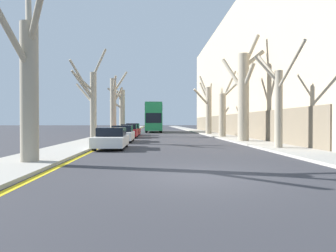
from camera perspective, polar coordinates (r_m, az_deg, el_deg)
ground_plane at (r=9.02m, az=5.79°, el=-9.39°), size 300.00×300.00×0.00m
sidewalk_left at (r=59.00m, az=-7.56°, el=-0.76°), size 2.73×120.00×0.12m
sidewalk_right at (r=59.28m, az=4.56°, el=-0.75°), size 2.73×120.00×0.12m
building_facade_right at (r=40.60m, az=17.54°, el=8.92°), size 10.08×47.15×14.82m
kerb_line_stripe at (r=58.90m, az=-6.06°, el=-0.82°), size 0.24×120.00×0.01m
street_tree_left_0 at (r=12.35m, az=-24.96°, el=7.48°), size 1.98×3.25×6.92m
street_tree_left_1 at (r=23.10m, az=-14.32°, el=4.45°), size 2.65×3.02×7.06m
street_tree_left_2 at (r=34.37m, az=-10.29°, el=4.00°), size 1.86×2.79×7.56m
street_tree_left_3 at (r=44.65m, az=-8.85°, el=3.07°), size 2.73×2.05×6.77m
street_tree_right_0 at (r=18.39m, az=20.26°, el=4.24°), size 1.60×5.21×5.85m
street_tree_right_1 at (r=24.50m, az=14.19°, el=6.12°), size 3.02×3.61×8.57m
street_tree_right_2 at (r=31.33m, az=10.44°, el=2.75°), size 2.14×2.85×7.05m
street_tree_right_3 at (r=38.73m, az=7.59°, el=3.66°), size 3.00×3.61×7.72m
double_decker_bus at (r=48.09m, az=-2.76°, el=1.90°), size 2.57×10.51×4.55m
parked_car_0 at (r=18.27m, az=-10.73°, el=-2.36°), size 1.76×4.14×1.26m
parked_car_1 at (r=24.57m, az=-8.68°, el=-1.49°), size 1.73×4.37×1.33m
parked_car_2 at (r=31.23m, az=-7.41°, el=-0.98°), size 1.71×4.55×1.37m
parked_car_3 at (r=36.77m, az=-6.71°, el=-0.70°), size 1.72×4.22×1.44m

